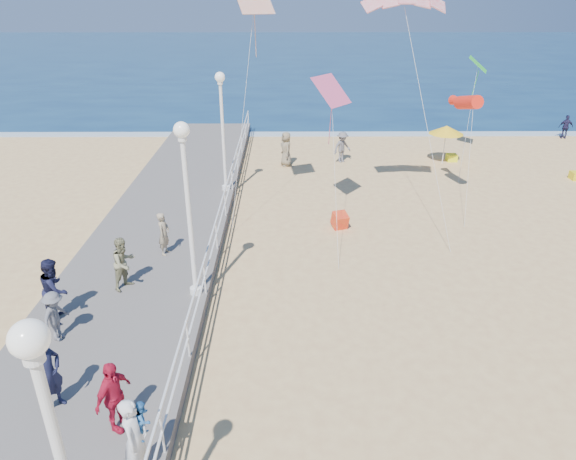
{
  "coord_description": "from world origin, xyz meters",
  "views": [
    {
      "loc": [
        -2.6,
        -13.48,
        8.89
      ],
      "look_at": [
        -2.5,
        2.0,
        1.6
      ],
      "focal_mm": 32.0,
      "sensor_mm": 36.0,
      "label": 1
    }
  ],
  "objects_px": {
    "spectator_1": "(124,263)",
    "spectator_3": "(114,397)",
    "lamp_post_far": "(222,120)",
    "lamp_post_mid": "(187,194)",
    "spectator_2": "(56,316)",
    "woman_holding_toddler": "(135,439)",
    "toddler_held": "(143,419)",
    "beach_umbrella": "(446,130)",
    "beach_walker_a": "(342,147)",
    "spectator_0": "(49,374)",
    "beach_chair_left": "(452,158)",
    "spectator_7": "(55,289)",
    "beach_walker_c": "(286,149)",
    "box_kite": "(340,222)",
    "beach_chair_right": "(576,176)",
    "beach_walker_b": "(566,127)",
    "spectator_6": "(164,234)"
  },
  "relations": [
    {
      "from": "lamp_post_mid",
      "to": "spectator_2",
      "type": "height_order",
      "value": "lamp_post_mid"
    },
    {
      "from": "lamp_post_far",
      "to": "spectator_1",
      "type": "xyz_separation_m",
      "value": [
        -2.21,
        -8.62,
        -2.41
      ]
    },
    {
      "from": "spectator_3",
      "to": "spectator_6",
      "type": "relative_size",
      "value": 1.09
    },
    {
      "from": "lamp_post_mid",
      "to": "spectator_2",
      "type": "relative_size",
      "value": 3.72
    },
    {
      "from": "spectator_1",
      "to": "beach_walker_c",
      "type": "relative_size",
      "value": 0.9
    },
    {
      "from": "lamp_post_mid",
      "to": "toddler_held",
      "type": "relative_size",
      "value": 6.5
    },
    {
      "from": "lamp_post_mid",
      "to": "spectator_0",
      "type": "relative_size",
      "value": 2.87
    },
    {
      "from": "beach_walker_a",
      "to": "box_kite",
      "type": "bearing_deg",
      "value": -129.89
    },
    {
      "from": "beach_walker_b",
      "to": "beach_chair_right",
      "type": "relative_size",
      "value": 2.78
    },
    {
      "from": "spectator_2",
      "to": "box_kite",
      "type": "xyz_separation_m",
      "value": [
        8.27,
        7.78,
        -0.82
      ]
    },
    {
      "from": "lamp_post_far",
      "to": "spectator_7",
      "type": "distance_m",
      "value": 11.14
    },
    {
      "from": "spectator_1",
      "to": "spectator_3",
      "type": "xyz_separation_m",
      "value": [
        1.4,
        -5.72,
        -0.0
      ]
    },
    {
      "from": "woman_holding_toddler",
      "to": "spectator_0",
      "type": "xyz_separation_m",
      "value": [
        -2.34,
        1.76,
        0.01
      ]
    },
    {
      "from": "woman_holding_toddler",
      "to": "beach_umbrella",
      "type": "height_order",
      "value": "woman_holding_toddler"
    },
    {
      "from": "spectator_2",
      "to": "beach_walker_a",
      "type": "height_order",
      "value": "spectator_2"
    },
    {
      "from": "spectator_2",
      "to": "toddler_held",
      "type": "bearing_deg",
      "value": -128.05
    },
    {
      "from": "spectator_1",
      "to": "spectator_3",
      "type": "bearing_deg",
      "value": -135.13
    },
    {
      "from": "beach_walker_b",
      "to": "beach_umbrella",
      "type": "height_order",
      "value": "beach_umbrella"
    },
    {
      "from": "woman_holding_toddler",
      "to": "beach_chair_left",
      "type": "relative_size",
      "value": 3.33
    },
    {
      "from": "spectator_1",
      "to": "beach_umbrella",
      "type": "xyz_separation_m",
      "value": [
        13.82,
        13.78,
        0.66
      ]
    },
    {
      "from": "spectator_7",
      "to": "beach_walker_c",
      "type": "distance_m",
      "value": 16.41
    },
    {
      "from": "spectator_2",
      "to": "beach_walker_a",
      "type": "xyz_separation_m",
      "value": [
        9.26,
        16.69,
        -0.25
      ]
    },
    {
      "from": "beach_walker_a",
      "to": "toddler_held",
      "type": "bearing_deg",
      "value": -139.32
    },
    {
      "from": "beach_walker_a",
      "to": "box_kite",
      "type": "xyz_separation_m",
      "value": [
        -0.99,
        -8.91,
        -0.57
      ]
    },
    {
      "from": "toddler_held",
      "to": "beach_walker_a",
      "type": "height_order",
      "value": "toddler_held"
    },
    {
      "from": "spectator_1",
      "to": "beach_umbrella",
      "type": "relative_size",
      "value": 0.8
    },
    {
      "from": "spectator_1",
      "to": "beach_walker_a",
      "type": "relative_size",
      "value": 0.98
    },
    {
      "from": "toddler_held",
      "to": "spectator_6",
      "type": "distance_m",
      "value": 9.13
    },
    {
      "from": "beach_umbrella",
      "to": "lamp_post_mid",
      "type": "bearing_deg",
      "value": -129.35
    },
    {
      "from": "beach_chair_right",
      "to": "spectator_0",
      "type": "bearing_deg",
      "value": -141.23
    },
    {
      "from": "beach_walker_c",
      "to": "beach_umbrella",
      "type": "height_order",
      "value": "beach_umbrella"
    },
    {
      "from": "lamp_post_mid",
      "to": "spectator_0",
      "type": "distance_m",
      "value": 5.8
    },
    {
      "from": "spectator_0",
      "to": "box_kite",
      "type": "relative_size",
      "value": 3.09
    },
    {
      "from": "lamp_post_mid",
      "to": "spectator_1",
      "type": "distance_m",
      "value": 3.29
    },
    {
      "from": "spectator_2",
      "to": "box_kite",
      "type": "distance_m",
      "value": 11.38
    },
    {
      "from": "lamp_post_mid",
      "to": "spectator_7",
      "type": "xyz_separation_m",
      "value": [
        -3.66,
        -1.26,
        -2.32
      ]
    },
    {
      "from": "lamp_post_far",
      "to": "spectator_6",
      "type": "xyz_separation_m",
      "value": [
        -1.47,
        -6.37,
        -2.49
      ]
    },
    {
      "from": "spectator_3",
      "to": "beach_chair_right",
      "type": "bearing_deg",
      "value": -23.85
    },
    {
      "from": "spectator_3",
      "to": "beach_walker_b",
      "type": "bearing_deg",
      "value": -17.4
    },
    {
      "from": "spectator_1",
      "to": "spectator_2",
      "type": "height_order",
      "value": "spectator_1"
    },
    {
      "from": "spectator_0",
      "to": "spectator_3",
      "type": "distance_m",
      "value": 1.69
    },
    {
      "from": "toddler_held",
      "to": "box_kite",
      "type": "xyz_separation_m",
      "value": [
        4.88,
        11.89,
        -1.36
      ]
    },
    {
      "from": "spectator_0",
      "to": "beach_chair_left",
      "type": "relative_size",
      "value": 3.37
    },
    {
      "from": "toddler_held",
      "to": "beach_umbrella",
      "type": "distance_m",
      "value": 23.52
    },
    {
      "from": "spectator_3",
      "to": "beach_chair_left",
      "type": "relative_size",
      "value": 3.08
    },
    {
      "from": "spectator_3",
      "to": "beach_walker_b",
      "type": "height_order",
      "value": "spectator_3"
    },
    {
      "from": "spectator_1",
      "to": "beach_walker_c",
      "type": "height_order",
      "value": "spectator_1"
    },
    {
      "from": "woman_holding_toddler",
      "to": "spectator_1",
      "type": "relative_size",
      "value": 1.07
    },
    {
      "from": "spectator_7",
      "to": "beach_umbrella",
      "type": "bearing_deg",
      "value": -55.37
    },
    {
      "from": "spectator_0",
      "to": "beach_walker_a",
      "type": "distance_m",
      "value": 20.94
    }
  ]
}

